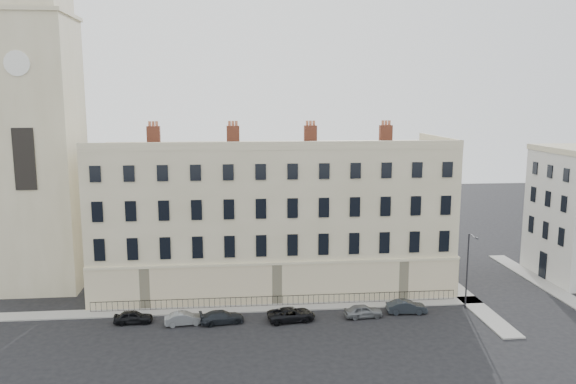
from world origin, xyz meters
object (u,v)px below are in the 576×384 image
(car_d, at_px, (291,314))
(car_f, at_px, (406,307))
(car_e, at_px, (363,311))
(streetlamp, at_px, (468,267))
(car_a, at_px, (133,317))
(car_c, at_px, (222,317))
(car_b, at_px, (184,319))

(car_d, xyz_separation_m, car_f, (10.85, 0.75, 0.01))
(car_e, height_order, car_f, car_f)
(car_f, bearing_deg, streetlamp, -81.53)
(car_a, distance_m, car_e, 20.69)
(car_a, relative_size, car_d, 0.78)
(car_d, xyz_separation_m, streetlamp, (16.84, 1.32, 3.46))
(car_a, height_order, car_e, car_e)
(car_e, bearing_deg, car_f, -86.77)
(car_c, height_order, car_f, car_f)
(car_a, relative_size, car_b, 0.98)
(car_d, relative_size, streetlamp, 0.59)
(streetlamp, bearing_deg, car_a, -170.15)
(car_a, bearing_deg, car_b, -102.22)
(car_b, distance_m, car_f, 20.36)
(car_b, bearing_deg, car_a, 72.54)
(car_d, bearing_deg, streetlamp, -93.54)
(car_a, distance_m, car_d, 14.07)
(car_b, relative_size, car_f, 0.93)
(car_a, height_order, car_b, car_a)
(car_a, distance_m, car_b, 4.61)
(car_f, bearing_deg, car_d, 96.99)
(car_d, distance_m, streetlamp, 17.24)
(car_f, bearing_deg, car_c, 95.35)
(car_c, xyz_separation_m, car_f, (17.06, 0.69, 0.04))
(car_c, distance_m, streetlamp, 23.34)
(car_a, height_order, car_c, car_a)
(car_b, bearing_deg, car_e, -97.32)
(car_a, bearing_deg, car_e, -94.33)
(car_a, xyz_separation_m, streetlamp, (30.88, 0.50, 3.48))
(car_a, relative_size, car_f, 0.91)
(car_a, bearing_deg, streetlamp, -91.61)
(car_c, relative_size, car_f, 1.06)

